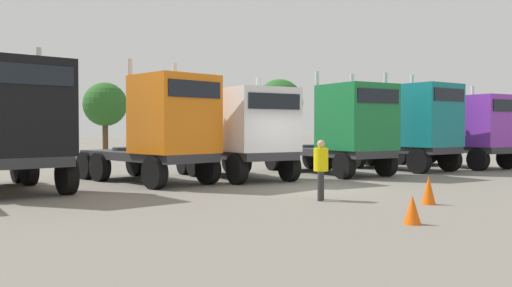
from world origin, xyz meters
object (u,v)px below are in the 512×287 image
at_px(semi_truck_black, 16,125).
at_px(semi_truck_purple, 473,131).
at_px(semi_truck_teal, 414,126).
at_px(traffic_cone_near, 429,190).
at_px(semi_truck_orange, 164,129).
at_px(semi_truck_green, 346,129).
at_px(visitor_in_hivis, 321,166).
at_px(traffic_cone_mid, 412,210).
at_px(semi_truck_white, 248,132).

bearing_deg(semi_truck_black, semi_truck_purple, 79.82).
height_order(semi_truck_black, semi_truck_teal, semi_truck_black).
bearing_deg(semi_truck_teal, traffic_cone_near, -49.92).
height_order(semi_truck_orange, semi_truck_green, semi_truck_orange).
distance_m(visitor_in_hivis, traffic_cone_mid, 3.99).
relative_size(visitor_in_hivis, traffic_cone_near, 2.20).
distance_m(semi_truck_green, traffic_cone_near, 8.66).
xyz_separation_m(semi_truck_orange, semi_truck_purple, (15.76, -0.51, -0.09)).
xyz_separation_m(semi_truck_black, traffic_cone_mid, (6.37, -9.58, -1.77)).
bearing_deg(semi_truck_purple, semi_truck_orange, -92.04).
bearing_deg(traffic_cone_mid, visitor_in_hivis, 80.96).
height_order(semi_truck_orange, traffic_cone_near, semi_truck_orange).
distance_m(semi_truck_black, semi_truck_green, 12.59).
bearing_deg(semi_truck_orange, traffic_cone_near, 12.97).
relative_size(semi_truck_black, semi_truck_orange, 0.96).
distance_m(semi_truck_green, semi_truck_purple, 7.97).
distance_m(visitor_in_hivis, traffic_cone_near, 2.86).
height_order(semi_truck_black, traffic_cone_mid, semi_truck_black).
xyz_separation_m(semi_truck_black, semi_truck_white, (8.08, 0.27, -0.25)).
bearing_deg(traffic_cone_mid, traffic_cone_near, 35.98).
bearing_deg(semi_truck_teal, semi_truck_orange, -96.11).
relative_size(semi_truck_orange, visitor_in_hivis, 3.87).
bearing_deg(semi_truck_black, semi_truck_white, 81.90).
xyz_separation_m(semi_truck_black, semi_truck_purple, (20.56, -0.07, -0.22)).
height_order(traffic_cone_near, traffic_cone_mid, traffic_cone_near).
relative_size(semi_truck_teal, traffic_cone_mid, 10.40).
xyz_separation_m(traffic_cone_near, traffic_cone_mid, (-2.54, -1.85, -0.07)).
bearing_deg(semi_truck_white, traffic_cone_near, 5.90).
height_order(semi_truck_black, semi_truck_white, semi_truck_black).
distance_m(semi_truck_white, semi_truck_teal, 8.76).
bearing_deg(semi_truck_white, semi_truck_orange, -93.11).
bearing_deg(semi_truck_teal, traffic_cone_mid, -51.92).
bearing_deg(semi_truck_black, traffic_cone_mid, 23.62).
relative_size(semi_truck_white, traffic_cone_near, 7.97).
bearing_deg(semi_truck_black, traffic_cone_near, 39.04).
height_order(visitor_in_hivis, traffic_cone_mid, visitor_in_hivis).
bearing_deg(semi_truck_white, semi_truck_teal, 89.61).
distance_m(semi_truck_green, traffic_cone_mid, 11.49).
bearing_deg(semi_truck_black, semi_truck_orange, 85.25).
relative_size(semi_truck_green, semi_truck_teal, 1.01).
distance_m(semi_truck_white, traffic_cone_near, 8.18).
height_order(semi_truck_orange, semi_truck_teal, semi_truck_teal).
relative_size(visitor_in_hivis, traffic_cone_mid, 2.73).
xyz_separation_m(semi_truck_teal, traffic_cone_mid, (-10.46, -9.80, -1.77)).
bearing_deg(traffic_cone_near, semi_truck_white, 95.95).
bearing_deg(semi_truck_purple, semi_truck_black, -90.38).
relative_size(semi_truck_purple, visitor_in_hivis, 3.71).
bearing_deg(semi_truck_teal, semi_truck_purple, 80.61).
height_order(semi_truck_white, semi_truck_green, semi_truck_green).
relative_size(semi_truck_orange, traffic_cone_mid, 10.54).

